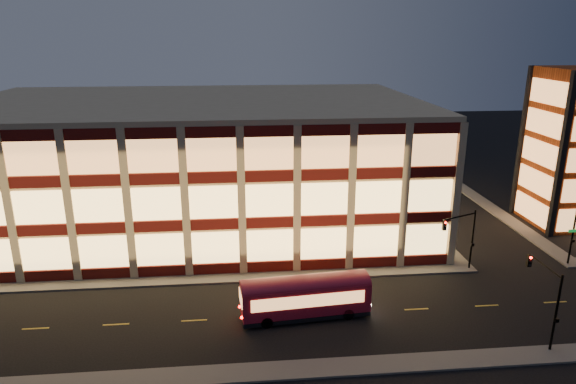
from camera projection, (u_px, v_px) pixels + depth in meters
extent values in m
plane|color=black|center=(222.00, 284.00, 46.20)|extent=(200.00, 200.00, 0.00)
cube|color=#514F4C|center=(189.00, 279.00, 46.85)|extent=(54.00, 2.00, 0.15)
cube|color=#514F4C|center=(410.00, 212.00, 64.44)|extent=(2.00, 30.00, 0.15)
cube|color=#514F4C|center=(493.00, 209.00, 65.44)|extent=(2.00, 30.00, 0.15)
cube|color=#514F4C|center=(216.00, 375.00, 33.82)|extent=(100.00, 2.00, 0.15)
cube|color=tan|center=(198.00, 163.00, 60.00)|extent=(50.00, 30.00, 14.00)
cube|color=tan|center=(194.00, 101.00, 57.84)|extent=(50.40, 30.40, 0.50)
cube|color=#470C0A|center=(190.00, 270.00, 47.52)|extent=(50.10, 0.25, 1.00)
cube|color=#E5B260|center=(188.00, 249.00, 46.91)|extent=(49.00, 0.20, 3.00)
cube|color=#470C0A|center=(403.00, 208.00, 64.18)|extent=(0.25, 30.10, 1.00)
cube|color=#E5B260|center=(404.00, 192.00, 63.56)|extent=(0.20, 29.00, 3.00)
cube|color=#470C0A|center=(187.00, 225.00, 46.21)|extent=(50.10, 0.25, 1.00)
cube|color=#E5B260|center=(185.00, 203.00, 45.60)|extent=(49.00, 0.20, 3.00)
cube|color=#470C0A|center=(405.00, 174.00, 62.87)|extent=(0.25, 30.10, 1.00)
cube|color=#E5B260|center=(406.00, 157.00, 62.25)|extent=(0.20, 29.00, 3.00)
cube|color=#470C0A|center=(184.00, 178.00, 44.90)|extent=(50.10, 0.25, 1.00)
cube|color=#E5B260|center=(182.00, 155.00, 44.29)|extent=(49.00, 0.20, 3.00)
cube|color=#470C0A|center=(408.00, 139.00, 61.56)|extent=(0.25, 30.10, 1.00)
cube|color=#E5B260|center=(409.00, 121.00, 60.94)|extent=(0.20, 29.00, 3.00)
cube|color=#8C3814|center=(574.00, 148.00, 58.58)|extent=(8.00, 8.00, 18.00)
cube|color=black|center=(562.00, 157.00, 54.41)|extent=(0.60, 0.60, 18.00)
cube|color=black|center=(522.00, 142.00, 62.02)|extent=(0.60, 0.60, 18.00)
cube|color=#FFA459|center=(531.00, 209.00, 60.35)|extent=(0.16, 6.60, 2.60)
cube|color=#FFA459|center=(535.00, 181.00, 59.34)|extent=(0.16, 6.60, 2.60)
cube|color=#FFA459|center=(539.00, 152.00, 58.33)|extent=(0.16, 6.60, 2.60)
cube|color=#FFA459|center=(544.00, 123.00, 57.32)|extent=(0.16, 6.60, 2.60)
cube|color=#FFA459|center=(548.00, 92.00, 56.30)|extent=(0.16, 6.60, 2.60)
cylinder|color=black|center=(472.00, 240.00, 48.22)|extent=(0.18, 0.18, 6.00)
cylinder|color=black|center=(460.00, 216.00, 46.54)|extent=(3.56, 1.63, 0.14)
cube|color=black|center=(444.00, 225.00, 45.82)|extent=(0.32, 0.32, 0.95)
sphere|color=#FF0C05|center=(446.00, 223.00, 45.56)|extent=(0.20, 0.20, 0.20)
cube|color=black|center=(473.00, 245.00, 48.14)|extent=(0.25, 0.18, 0.28)
cylinder|color=black|center=(572.00, 236.00, 49.13)|extent=(0.18, 0.18, 6.00)
cube|color=black|center=(573.00, 241.00, 49.06)|extent=(0.25, 0.18, 0.28)
cube|color=#0C7226|center=(574.00, 231.00, 48.81)|extent=(1.20, 0.06, 0.28)
cylinder|color=black|center=(556.00, 314.00, 35.58)|extent=(0.18, 0.18, 6.00)
cylinder|color=black|center=(545.00, 266.00, 36.67)|extent=(0.14, 4.00, 0.14)
cube|color=black|center=(529.00, 260.00, 38.72)|extent=(0.32, 0.32, 0.95)
sphere|color=#FF0C05|center=(531.00, 258.00, 38.46)|extent=(0.20, 0.20, 0.20)
cube|color=black|center=(557.00, 320.00, 35.51)|extent=(0.25, 0.18, 0.28)
cube|color=maroon|center=(305.00, 297.00, 40.46)|extent=(10.31, 3.45, 2.33)
cube|color=black|center=(305.00, 312.00, 40.87)|extent=(10.31, 3.45, 0.35)
cylinder|color=black|center=(267.00, 322.00, 39.22)|extent=(0.93, 0.39, 0.91)
cylinder|color=black|center=(263.00, 308.00, 41.30)|extent=(0.93, 0.39, 0.91)
cylinder|color=black|center=(348.00, 314.00, 40.38)|extent=(0.93, 0.39, 0.91)
cylinder|color=black|center=(340.00, 300.00, 42.46)|extent=(0.93, 0.39, 0.91)
cube|color=#FFA459|center=(309.00, 301.00, 39.16)|extent=(8.87, 0.88, 1.01)
cube|color=#FFA459|center=(302.00, 286.00, 41.59)|extent=(8.87, 0.88, 1.01)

